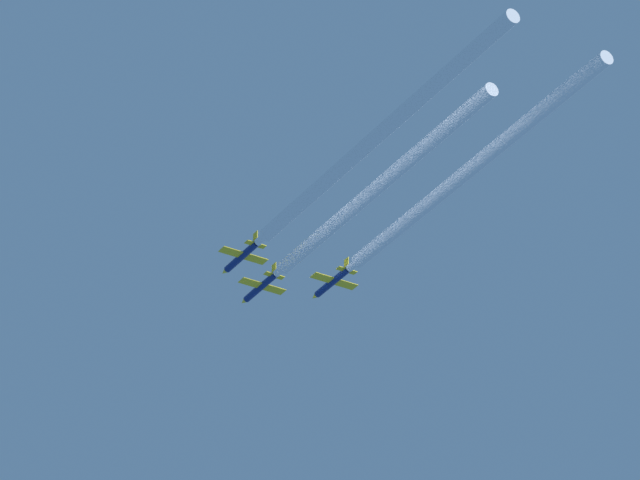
% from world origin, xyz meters
% --- Properties ---
extents(jet_lead, '(7.38, 10.75, 2.58)m').
position_xyz_m(jet_lead, '(0.17, 5.33, 165.51)').
color(jet_lead, navy).
extents(jet_left_wingman, '(7.38, 10.75, 2.58)m').
position_xyz_m(jet_left_wingman, '(-7.68, -2.88, 164.30)').
color(jet_left_wingman, navy).
extents(jet_right_wingman, '(7.38, 10.75, 2.58)m').
position_xyz_m(jet_right_wingman, '(7.83, -2.81, 164.65)').
color(jet_right_wingman, navy).
extents(smoke_trail_lead, '(2.09, 55.79, 2.09)m').
position_xyz_m(smoke_trail_lead, '(0.17, -27.50, 165.48)').
color(smoke_trail_lead, white).
extents(smoke_trail_left_wingman, '(2.09, 63.24, 2.09)m').
position_xyz_m(smoke_trail_left_wingman, '(-7.68, -39.43, 164.27)').
color(smoke_trail_left_wingman, white).
extents(smoke_trail_right_wingman, '(2.09, 61.94, 2.09)m').
position_xyz_m(smoke_trail_right_wingman, '(7.83, -38.71, 164.62)').
color(smoke_trail_right_wingman, white).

